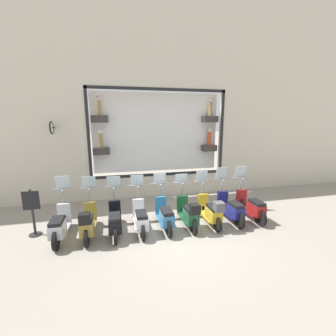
{
  "coord_description": "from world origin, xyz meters",
  "views": [
    {
      "loc": [
        -6.14,
        1.86,
        3.33
      ],
      "look_at": [
        1.71,
        0.02,
        1.63
      ],
      "focal_mm": 24.0,
      "sensor_mm": 36.0,
      "label": 1
    }
  ],
  "objects_px": {
    "scooter_green_3": "(189,213)",
    "scooter_black_6": "(115,221)",
    "scooter_red_0": "(251,206)",
    "scooter_white_5": "(141,218)",
    "scooter_olive_7": "(88,222)",
    "scooter_teal_4": "(165,215)",
    "shop_sign_post": "(32,212)",
    "scooter_yellow_2": "(211,211)",
    "scooter_silver_8": "(60,225)",
    "scooter_navy_1": "(231,208)"
  },
  "relations": [
    {
      "from": "scooter_green_3",
      "to": "scooter_black_6",
      "type": "xyz_separation_m",
      "value": [
        0.06,
        2.28,
        -0.04
      ]
    },
    {
      "from": "scooter_red_0",
      "to": "scooter_black_6",
      "type": "xyz_separation_m",
      "value": [
        -0.01,
        4.55,
        -0.03
      ]
    },
    {
      "from": "scooter_white_5",
      "to": "scooter_olive_7",
      "type": "distance_m",
      "value": 1.52
    },
    {
      "from": "scooter_green_3",
      "to": "scooter_teal_4",
      "type": "relative_size",
      "value": 0.99
    },
    {
      "from": "scooter_red_0",
      "to": "scooter_white_5",
      "type": "relative_size",
      "value": 1.01
    },
    {
      "from": "scooter_black_6",
      "to": "scooter_green_3",
      "type": "bearing_deg",
      "value": -91.62
    },
    {
      "from": "scooter_red_0",
      "to": "shop_sign_post",
      "type": "relative_size",
      "value": 1.28
    },
    {
      "from": "scooter_red_0",
      "to": "scooter_yellow_2",
      "type": "height_order",
      "value": "scooter_red_0"
    },
    {
      "from": "scooter_red_0",
      "to": "scooter_teal_4",
      "type": "bearing_deg",
      "value": 90.11
    },
    {
      "from": "scooter_yellow_2",
      "to": "scooter_white_5",
      "type": "relative_size",
      "value": 1.0
    },
    {
      "from": "scooter_silver_8",
      "to": "scooter_navy_1",
      "type": "bearing_deg",
      "value": -89.99
    },
    {
      "from": "scooter_navy_1",
      "to": "scooter_yellow_2",
      "type": "bearing_deg",
      "value": 95.46
    },
    {
      "from": "scooter_yellow_2",
      "to": "scooter_olive_7",
      "type": "distance_m",
      "value": 3.79
    },
    {
      "from": "scooter_navy_1",
      "to": "scooter_teal_4",
      "type": "xyz_separation_m",
      "value": [
        -0.0,
        2.28,
        -0.01
      ]
    },
    {
      "from": "scooter_yellow_2",
      "to": "scooter_green_3",
      "type": "relative_size",
      "value": 1.0
    },
    {
      "from": "scooter_black_6",
      "to": "scooter_olive_7",
      "type": "relative_size",
      "value": 1.0
    },
    {
      "from": "scooter_red_0",
      "to": "scooter_silver_8",
      "type": "relative_size",
      "value": 1.0
    },
    {
      "from": "scooter_green_3",
      "to": "scooter_silver_8",
      "type": "xyz_separation_m",
      "value": [
        0.07,
        3.79,
        -0.02
      ]
    },
    {
      "from": "scooter_white_5",
      "to": "shop_sign_post",
      "type": "xyz_separation_m",
      "value": [
        0.46,
        3.08,
        0.33
      ]
    },
    {
      "from": "scooter_yellow_2",
      "to": "scooter_black_6",
      "type": "xyz_separation_m",
      "value": [
        0.06,
        3.03,
        -0.04
      ]
    },
    {
      "from": "scooter_yellow_2",
      "to": "scooter_black_6",
      "type": "height_order",
      "value": "scooter_yellow_2"
    },
    {
      "from": "scooter_green_3",
      "to": "scooter_silver_8",
      "type": "relative_size",
      "value": 0.99
    },
    {
      "from": "scooter_olive_7",
      "to": "scooter_navy_1",
      "type": "bearing_deg",
      "value": -89.17
    },
    {
      "from": "scooter_yellow_2",
      "to": "scooter_black_6",
      "type": "distance_m",
      "value": 3.04
    },
    {
      "from": "scooter_red_0",
      "to": "scooter_olive_7",
      "type": "xyz_separation_m",
      "value": [
        -0.07,
        5.31,
        0.02
      ]
    },
    {
      "from": "scooter_red_0",
      "to": "scooter_navy_1",
      "type": "relative_size",
      "value": 1.0
    },
    {
      "from": "scooter_yellow_2",
      "to": "scooter_olive_7",
      "type": "xyz_separation_m",
      "value": [
        0.01,
        3.79,
        0.01
      ]
    },
    {
      "from": "scooter_teal_4",
      "to": "scooter_white_5",
      "type": "xyz_separation_m",
      "value": [
        -0.0,
        0.76,
        -0.02
      ]
    },
    {
      "from": "scooter_navy_1",
      "to": "scooter_silver_8",
      "type": "distance_m",
      "value": 5.31
    },
    {
      "from": "scooter_green_3",
      "to": "scooter_black_6",
      "type": "relative_size",
      "value": 1.0
    },
    {
      "from": "scooter_red_0",
      "to": "scooter_black_6",
      "type": "distance_m",
      "value": 4.55
    },
    {
      "from": "scooter_yellow_2",
      "to": "scooter_white_5",
      "type": "height_order",
      "value": "scooter_yellow_2"
    },
    {
      "from": "scooter_yellow_2",
      "to": "shop_sign_post",
      "type": "distance_m",
      "value": 5.39
    },
    {
      "from": "scooter_yellow_2",
      "to": "shop_sign_post",
      "type": "bearing_deg",
      "value": 84.44
    },
    {
      "from": "scooter_teal_4",
      "to": "scooter_olive_7",
      "type": "distance_m",
      "value": 2.28
    },
    {
      "from": "scooter_teal_4",
      "to": "scooter_silver_8",
      "type": "height_order",
      "value": "scooter_silver_8"
    },
    {
      "from": "scooter_silver_8",
      "to": "shop_sign_post",
      "type": "xyz_separation_m",
      "value": [
        0.45,
        0.81,
        0.3
      ]
    },
    {
      "from": "scooter_red_0",
      "to": "scooter_white_5",
      "type": "bearing_deg",
      "value": 90.15
    },
    {
      "from": "scooter_silver_8",
      "to": "scooter_olive_7",
      "type": "bearing_deg",
      "value": -94.95
    },
    {
      "from": "scooter_black_6",
      "to": "scooter_silver_8",
      "type": "relative_size",
      "value": 0.99
    },
    {
      "from": "scooter_teal_4",
      "to": "scooter_silver_8",
      "type": "relative_size",
      "value": 1.0
    },
    {
      "from": "scooter_yellow_2",
      "to": "scooter_navy_1",
      "type": "bearing_deg",
      "value": -84.54
    },
    {
      "from": "scooter_black_6",
      "to": "shop_sign_post",
      "type": "height_order",
      "value": "scooter_black_6"
    },
    {
      "from": "scooter_white_5",
      "to": "scooter_olive_7",
      "type": "xyz_separation_m",
      "value": [
        -0.06,
        1.52,
        0.05
      ]
    },
    {
      "from": "shop_sign_post",
      "to": "scooter_white_5",
      "type": "bearing_deg",
      "value": -98.46
    },
    {
      "from": "scooter_navy_1",
      "to": "scooter_olive_7",
      "type": "bearing_deg",
      "value": 90.83
    },
    {
      "from": "scooter_yellow_2",
      "to": "scooter_black_6",
      "type": "relative_size",
      "value": 1.0
    },
    {
      "from": "scooter_white_5",
      "to": "scooter_silver_8",
      "type": "distance_m",
      "value": 2.28
    },
    {
      "from": "scooter_navy_1",
      "to": "shop_sign_post",
      "type": "xyz_separation_m",
      "value": [
        0.45,
        6.12,
        0.3
      ]
    },
    {
      "from": "shop_sign_post",
      "to": "scooter_teal_4",
      "type": "bearing_deg",
      "value": -96.74
    }
  ]
}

